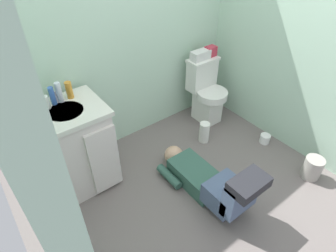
{
  "coord_description": "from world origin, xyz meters",
  "views": [
    {
      "loc": [
        -1.25,
        -1.29,
        2.08
      ],
      "look_at": [
        0.01,
        0.35,
        0.45
      ],
      "focal_mm": 30.15,
      "sensor_mm": 36.0,
      "label": 1
    }
  ],
  "objects": [
    {
      "name": "toiletry_bag",
      "position": [
        0.92,
        0.77,
        0.81
      ],
      "size": [
        0.12,
        0.09,
        0.11
      ],
      "primitive_type": "cube",
      "color": "#B22D3F",
      "rests_on": "toilet"
    },
    {
      "name": "ground_plane",
      "position": [
        0.0,
        0.0,
        -0.02
      ],
      "size": [
        2.88,
        2.9,
        0.04
      ],
      "primitive_type": "cube",
      "color": "slate"
    },
    {
      "name": "toilet_paper_roll",
      "position": [
        1.03,
        -0.07,
        0.05
      ],
      "size": [
        0.11,
        0.11,
        0.1
      ],
      "primitive_type": "cylinder",
      "color": "white",
      "rests_on": "ground_plane"
    },
    {
      "name": "wall_back",
      "position": [
        0.0,
        0.99,
        1.2
      ],
      "size": [
        2.54,
        0.08,
        2.4
      ],
      "primitive_type": "cube",
      "color": "#AFD2B9",
      "rests_on": "ground_plane"
    },
    {
      "name": "wall_left",
      "position": [
        -1.23,
        0.0,
        1.2
      ],
      "size": [
        0.08,
        1.9,
        2.4
      ],
      "primitive_type": "cube",
      "color": "#AFD2B9",
      "rests_on": "ground_plane"
    },
    {
      "name": "soap_dispenser",
      "position": [
        -0.98,
        0.76,
        0.89
      ],
      "size": [
        0.06,
        0.06,
        0.17
      ],
      "color": "#49944F",
      "rests_on": "vanity_cabinet"
    },
    {
      "name": "vanity_cabinet",
      "position": [
        -0.79,
        0.63,
        0.42
      ],
      "size": [
        0.6,
        0.53,
        0.82
      ],
      "color": "silver",
      "rests_on": "ground_plane"
    },
    {
      "name": "person_plumber",
      "position": [
        0.04,
        -0.21,
        0.18
      ],
      "size": [
        0.39,
        1.06,
        0.52
      ],
      "color": "#33594C",
      "rests_on": "ground_plane"
    },
    {
      "name": "paper_towel_roll",
      "position": [
        0.51,
        0.36,
        0.12
      ],
      "size": [
        0.11,
        0.11,
        0.24
      ],
      "primitive_type": "cylinder",
      "color": "white",
      "rests_on": "ground_plane"
    },
    {
      "name": "faucet",
      "position": [
        -0.79,
        0.78,
        0.87
      ],
      "size": [
        0.02,
        0.02,
        0.1
      ],
      "primitive_type": "cylinder",
      "color": "silver",
      "rests_on": "vanity_cabinet"
    },
    {
      "name": "trash_can",
      "position": [
        0.97,
        -0.65,
        0.11
      ],
      "size": [
        0.17,
        0.17,
        0.23
      ],
      "primitive_type": "cylinder",
      "color": "#9E9890",
      "rests_on": "ground_plane"
    },
    {
      "name": "bottle_clear",
      "position": [
        -0.77,
        0.77,
        0.91
      ],
      "size": [
        0.05,
        0.05,
        0.17
      ],
      "primitive_type": "cylinder",
      "color": "silver",
      "rests_on": "vanity_cabinet"
    },
    {
      "name": "toilet",
      "position": [
        0.81,
        0.68,
        0.37
      ],
      "size": [
        0.36,
        0.46,
        0.75
      ],
      "color": "white",
      "rests_on": "ground_plane"
    },
    {
      "name": "bottle_blue",
      "position": [
        -0.83,
        0.76,
        0.9
      ],
      "size": [
        0.04,
        0.04,
        0.15
      ],
      "primitive_type": "cylinder",
      "color": "#3964B8",
      "rests_on": "vanity_cabinet"
    },
    {
      "name": "bottle_white",
      "position": [
        -0.89,
        0.74,
        0.87
      ],
      "size": [
        0.05,
        0.05,
        0.11
      ],
      "primitive_type": "cylinder",
      "color": "silver",
      "rests_on": "vanity_cabinet"
    },
    {
      "name": "tissue_box",
      "position": [
        0.77,
        0.77,
        0.8
      ],
      "size": [
        0.22,
        0.11,
        0.1
      ],
      "primitive_type": "cube",
      "color": "silver",
      "rests_on": "toilet"
    },
    {
      "name": "bottle_amber",
      "position": [
        -0.68,
        0.77,
        0.89
      ],
      "size": [
        0.05,
        0.05,
        0.14
      ],
      "primitive_type": "cylinder",
      "color": "orange",
      "rests_on": "vanity_cabinet"
    },
    {
      "name": "wall_right",
      "position": [
        1.23,
        0.0,
        1.2
      ],
      "size": [
        0.08,
        1.9,
        2.4
      ],
      "primitive_type": "cube",
      "color": "#AFD2B9",
      "rests_on": "ground_plane"
    }
  ]
}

